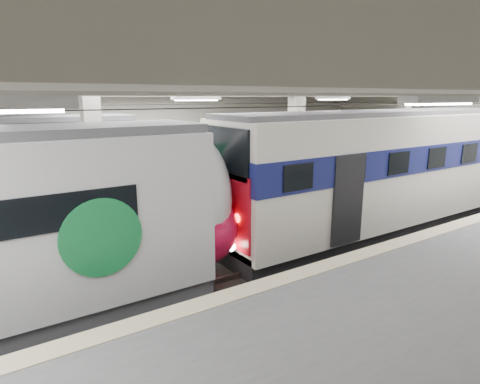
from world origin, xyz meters
TOP-DOWN VIEW (x-y plane):
  - station_hall at (0.00, -1.74)m, footprint 36.00×24.00m
  - older_rer at (6.58, 0.00)m, footprint 13.69×3.02m

SIDE VIEW (x-z plane):
  - older_rer at x=6.58m, z-range 0.11..4.62m
  - station_hall at x=0.00m, z-range 0.37..6.12m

